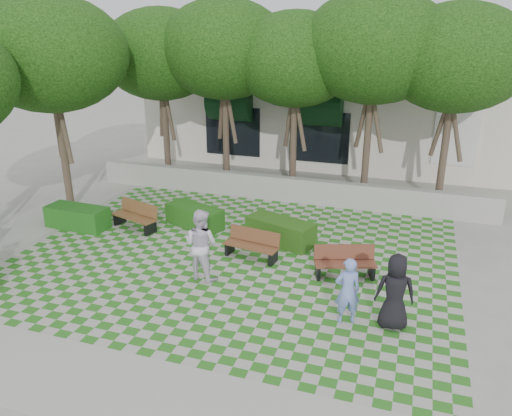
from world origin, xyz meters
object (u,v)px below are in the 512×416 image
(bench_mid, at_px, (252,245))
(person_blue, at_px, (347,291))
(person_dark, at_px, (395,292))
(bench_west, at_px, (136,216))
(hedge_midright, at_px, (280,231))
(hedge_west, at_px, (78,217))
(bench_east, at_px, (345,262))
(hedge_midleft, at_px, (195,217))
(person_white, at_px, (201,244))

(bench_mid, relative_size, person_blue, 1.04)
(person_dark, bearing_deg, bench_west, -28.90)
(hedge_midright, height_order, hedge_west, hedge_midright)
(bench_west, distance_m, hedge_midright, 4.73)
(bench_east, bearing_deg, hedge_west, 157.07)
(person_dark, bearing_deg, hedge_midleft, -38.81)
(hedge_midright, bearing_deg, bench_west, -175.16)
(bench_mid, relative_size, person_white, 0.86)
(bench_west, relative_size, hedge_midleft, 0.88)
(person_dark, bearing_deg, hedge_midright, -53.15)
(hedge_midright, distance_m, hedge_west, 6.61)
(person_blue, bearing_deg, bench_west, -48.03)
(bench_east, height_order, hedge_west, bench_east)
(bench_west, xyz_separation_m, person_dark, (8.24, -3.14, 0.44))
(person_white, bearing_deg, hedge_midright, -105.60)
(bench_mid, xyz_separation_m, hedge_midright, (0.47, 1.27, -0.03))
(bench_west, bearing_deg, hedge_west, -146.22)
(hedge_midleft, relative_size, hedge_west, 0.97)
(hedge_west, bearing_deg, person_white, -19.62)
(hedge_midleft, xyz_separation_m, person_blue, (5.53, -4.01, 0.44))
(hedge_midleft, bearing_deg, person_blue, -35.98)
(hedge_midright, bearing_deg, person_white, -115.54)
(bench_east, xyz_separation_m, person_white, (-3.50, -1.24, 0.55))
(bench_east, relative_size, bench_mid, 1.02)
(bench_west, bearing_deg, hedge_midright, 22.54)
(hedge_west, height_order, person_white, person_white)
(bench_mid, distance_m, hedge_midleft, 2.99)
(bench_east, bearing_deg, bench_west, 151.67)
(hedge_midright, bearing_deg, person_blue, -55.36)
(bench_mid, distance_m, bench_west, 4.33)
(hedge_midleft, distance_m, person_white, 3.59)
(hedge_west, relative_size, person_white, 1.07)
(bench_east, bearing_deg, hedge_midleft, 141.04)
(person_blue, bearing_deg, hedge_midleft, -59.72)
(hedge_west, bearing_deg, bench_east, -4.09)
(person_blue, bearing_deg, hedge_midright, -79.10)
(person_white, bearing_deg, bench_mid, -109.61)
(hedge_midright, bearing_deg, bench_mid, -110.37)
(hedge_midleft, height_order, person_dark, person_dark)
(person_white, bearing_deg, bench_west, -25.26)
(person_dark, bearing_deg, person_blue, -0.18)
(bench_west, distance_m, person_dark, 8.83)
(bench_east, bearing_deg, hedge_midright, 125.65)
(bench_west, height_order, person_dark, person_dark)
(bench_east, relative_size, hedge_midleft, 0.85)
(bench_east, bearing_deg, bench_mid, 155.09)
(bench_west, distance_m, person_white, 4.18)
(hedge_west, distance_m, person_dark, 10.42)
(bench_east, relative_size, hedge_midright, 0.80)
(hedge_midleft, distance_m, person_dark, 7.60)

